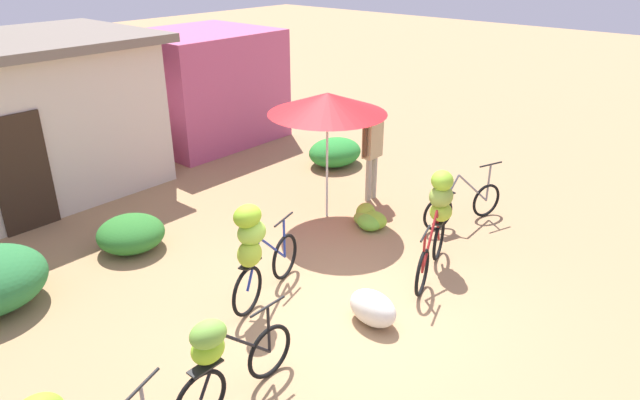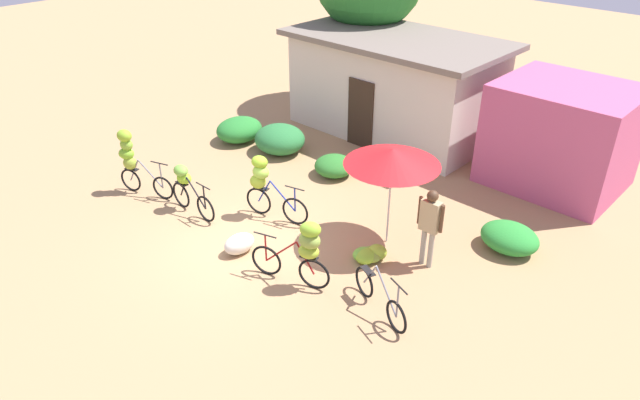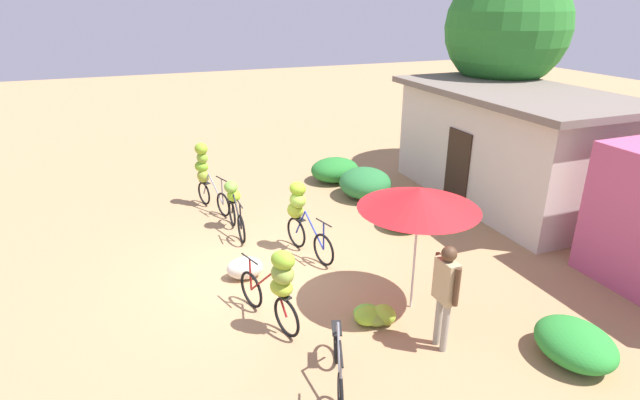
{
  "view_description": "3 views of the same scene",
  "coord_description": "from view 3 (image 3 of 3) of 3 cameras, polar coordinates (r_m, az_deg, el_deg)",
  "views": [
    {
      "loc": [
        -4.86,
        -3.86,
        4.46
      ],
      "look_at": [
        0.75,
        1.01,
        1.1
      ],
      "focal_mm": 31.89,
      "sensor_mm": 36.0,
      "label": 1
    },
    {
      "loc": [
        8.25,
        -6.57,
        7.08
      ],
      "look_at": [
        0.73,
        1.45,
        0.74
      ],
      "focal_mm": 32.13,
      "sensor_mm": 36.0,
      "label": 2
    },
    {
      "loc": [
        8.59,
        -2.15,
        5.05
      ],
      "look_at": [
        -0.15,
        1.26,
        1.28
      ],
      "focal_mm": 28.21,
      "sensor_mm": 36.0,
      "label": 3
    }
  ],
  "objects": [
    {
      "name": "ground_plane",
      "position": [
        10.2,
        -6.35,
        -7.97
      ],
      "size": [
        60.0,
        60.0,
        0.0
      ],
      "primitive_type": "plane",
      "color": "#A78057"
    },
    {
      "name": "building_low",
      "position": [
        14.16,
        20.66,
        5.88
      ],
      "size": [
        6.4,
        3.6,
        2.94
      ],
      "color": "beige",
      "rests_on": "ground"
    },
    {
      "name": "tree_behind_building",
      "position": [
        16.18,
        20.45,
        17.78
      ],
      "size": [
        3.53,
        3.53,
        6.05
      ],
      "color": "brown",
      "rests_on": "ground"
    },
    {
      "name": "hedge_bush_front_left",
      "position": [
        14.88,
        1.7,
        3.44
      ],
      "size": [
        1.25,
        1.43,
        0.7
      ],
      "primitive_type": "ellipsoid",
      "color": "#287A2E",
      "rests_on": "ground"
    },
    {
      "name": "hedge_bush_front_right",
      "position": [
        13.69,
        5.15,
        1.93
      ],
      "size": [
        1.48,
        1.4,
        0.8
      ],
      "primitive_type": "ellipsoid",
      "color": "#2A7237",
      "rests_on": "ground"
    },
    {
      "name": "hedge_bush_mid",
      "position": [
        12.02,
        9.51,
        -1.89
      ],
      "size": [
        1.05,
        1.06,
        0.54
      ],
      "primitive_type": "ellipsoid",
      "color": "#2C7229",
      "rests_on": "ground"
    },
    {
      "name": "hedge_bush_by_door",
      "position": [
        8.64,
        26.96,
        -14.29
      ],
      "size": [
        1.26,
        1.05,
        0.58
      ],
      "primitive_type": "ellipsoid",
      "color": "#2A8B33",
      "rests_on": "ground"
    },
    {
      "name": "market_umbrella",
      "position": [
        8.25,
        11.18,
        0.18
      ],
      "size": [
        2.0,
        2.0,
        2.24
      ],
      "color": "beige",
      "rests_on": "ground"
    },
    {
      "name": "bicycle_leftmost",
      "position": [
        13.15,
        -12.94,
        3.27
      ],
      "size": [
        1.55,
        0.68,
        1.67
      ],
      "color": "black",
      "rests_on": "ground"
    },
    {
      "name": "bicycle_near_pile",
      "position": [
        11.7,
        -9.72,
        -0.36
      ],
      "size": [
        1.61,
        0.4,
        1.17
      ],
      "color": "black",
      "rests_on": "ground"
    },
    {
      "name": "bicycle_center_loaded",
      "position": [
        10.52,
        -2.21,
        -1.34
      ],
      "size": [
        1.63,
        0.62,
        1.53
      ],
      "color": "black",
      "rests_on": "ground"
    },
    {
      "name": "bicycle_by_shop",
      "position": [
        8.09,
        -4.79,
        -9.24
      ],
      "size": [
        1.66,
        0.69,
        1.48
      ],
      "color": "black",
      "rests_on": "ground"
    },
    {
      "name": "bicycle_rightmost",
      "position": [
        7.3,
        2.07,
        -18.28
      ],
      "size": [
        1.63,
        0.63,
        1.01
      ],
      "color": "black",
      "rests_on": "ground"
    },
    {
      "name": "banana_pile_on_ground",
      "position": [
        8.65,
        6.13,
        -12.82
      ],
      "size": [
        0.71,
        0.75,
        0.34
      ],
      "color": "#72C139",
      "rests_on": "ground"
    },
    {
      "name": "produce_sack",
      "position": [
        9.89,
        -8.52,
        -7.63
      ],
      "size": [
        0.52,
        0.75,
        0.44
      ],
      "primitive_type": "ellipsoid",
      "rotation": [
        0.0,
        0.0,
        1.45
      ],
      "color": "silver",
      "rests_on": "ground"
    },
    {
      "name": "person_vendor",
      "position": [
        7.78,
        14.06,
        -9.55
      ],
      "size": [
        0.58,
        0.23,
        1.75
      ],
      "color": "gray",
      "rests_on": "ground"
    }
  ]
}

